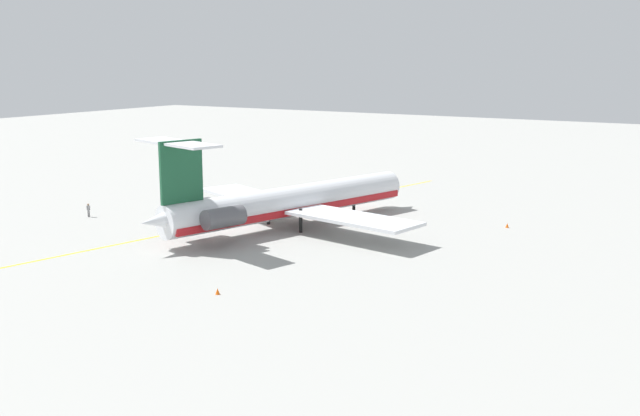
{
  "coord_description": "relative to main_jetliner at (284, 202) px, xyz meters",
  "views": [
    {
      "loc": [
        76.68,
        52.56,
        19.83
      ],
      "look_at": [
        4.01,
        8.83,
        2.72
      ],
      "focal_mm": 41.53,
      "sensor_mm": 36.0,
      "label": 1
    }
  ],
  "objects": [
    {
      "name": "ground_crew_portside",
      "position": [
        -22.68,
        -8.38,
        -2.12
      ],
      "size": [
        0.26,
        0.41,
        1.64
      ],
      "rotation": [
        0.0,
        0.0,
        3.04
      ],
      "color": "black",
      "rests_on": "ground"
    },
    {
      "name": "ground",
      "position": [
        -5.08,
        -4.52,
        -3.16
      ],
      "size": [
        342.33,
        342.33,
        0.0
      ],
      "primitive_type": "plane",
      "color": "#9E9E99"
    },
    {
      "name": "safety_cone_wingtip",
      "position": [
        -13.98,
        22.74,
        -2.88
      ],
      "size": [
        0.4,
        0.4,
        0.55
      ],
      "primitive_type": "cone",
      "color": "#EA590F",
      "rests_on": "ground"
    },
    {
      "name": "safety_cone_nose",
      "position": [
        24.08,
        9.18,
        -2.88
      ],
      "size": [
        0.4,
        0.4,
        0.55
      ],
      "primitive_type": "cone",
      "color": "#EA590F",
      "rests_on": "ground"
    },
    {
      "name": "taxiway_centreline",
      "position": [
        -1.07,
        -7.46,
        -3.15
      ],
      "size": [
        81.52,
        18.17,
        0.01
      ],
      "primitive_type": "cube",
      "rotation": [
        0.0,
        0.0,
        2.93
      ],
      "color": "gold",
      "rests_on": "ground"
    },
    {
      "name": "ground_crew_near_tail",
      "position": [
        -24.63,
        -4.79,
        -2.01
      ],
      "size": [
        0.29,
        0.43,
        1.8
      ],
      "rotation": [
        0.0,
        0.0,
        2.73
      ],
      "color": "black",
      "rests_on": "ground"
    },
    {
      "name": "main_jetliner",
      "position": [
        0.0,
        0.0,
        0.0
      ],
      "size": [
        38.98,
        34.95,
        11.57
      ],
      "rotation": [
        0.0,
        0.0,
        2.86
      ],
      "color": "silver",
      "rests_on": "ground"
    },
    {
      "name": "ground_crew_near_nose",
      "position": [
        7.62,
        -25.01,
        -2.05
      ],
      "size": [
        0.39,
        0.28,
        1.75
      ],
      "rotation": [
        0.0,
        0.0,
        1.0
      ],
      "color": "black",
      "rests_on": "ground"
    }
  ]
}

